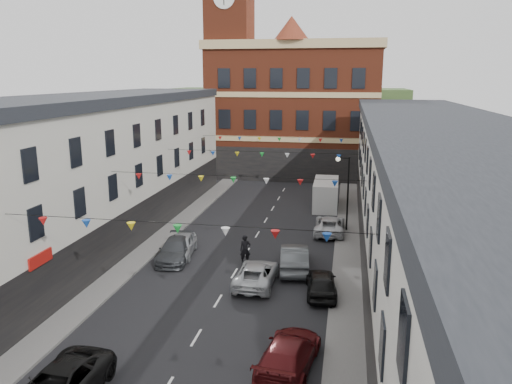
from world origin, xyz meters
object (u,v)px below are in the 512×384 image
Objects in this scene: moving_car at (256,274)px; car_left_e at (182,245)px; car_right_d at (321,283)px; white_van at (326,194)px; car_right_e at (294,257)px; car_left_d at (175,250)px; car_right_c at (289,354)px; pedestrian at (245,250)px; street_lamp at (345,183)px; car_right_f at (330,225)px.

car_left_e is at bearing -33.04° from moving_car.
white_van reaches higher than car_right_d.
car_left_e is at bearing -15.73° from car_right_e.
white_van is at bearing 52.58° from car_left_d.
car_left_e is at bearing -31.55° from car_right_d.
car_left_d is at bearing -25.72° from moving_car.
white_van reaches higher than car_left_e.
car_right_c is 0.87× the size of white_van.
pedestrian is (-4.23, 11.52, 0.25)m from car_right_c.
car_right_e is (8.03, -0.29, 0.12)m from car_left_d.
car_left_e is 10.86m from car_right_d.
street_lamp reaches higher than car_right_e.
white_van reaches higher than car_right_f.
pedestrian is at bearing 55.67° from car_right_f.
pedestrian is at bearing -126.89° from street_lamp.
car_left_d is 14.53m from car_right_c.
car_left_d is 0.96m from car_left_e.
car_right_f is (1.90, 8.01, -0.12)m from car_right_e.
pedestrian reaches higher than car_left_e.
white_van is 2.96× the size of pedestrian.
car_right_e is 0.85× the size of white_van.
white_van is at bearing -82.73° from car_right_c.
pedestrian is (-5.16, 3.86, 0.27)m from car_right_d.
street_lamp is 1.45× the size of car_right_d.
car_left_e reaches higher than car_right_f.
car_right_c is at bearing 109.58° from moving_car.
car_right_c is 7.71m from car_right_d.
car_right_e is at bearing -125.21° from moving_car.
car_left_d is 0.96× the size of car_right_f.
car_right_d is at bearing -89.14° from car_right_c.
car_left_e is at bearing -46.57° from car_right_c.
street_lamp is 13.53m from car_left_e.
car_right_e is at bearing -27.42° from pedestrian.
car_left_d is at bearing -142.64° from street_lamp.
car_right_f is at bearing -95.94° from car_right_d.
pedestrian is (-4.46, -15.64, -0.30)m from white_van.
car_right_e is at bearing -67.14° from car_right_d.
street_lamp is 9.67m from car_right_e.
street_lamp is 10.75m from pedestrian.
car_left_d is at bearing -105.32° from car_left_e.
car_left_e reaches higher than moving_car.
car_left_e is (0.14, 0.95, 0.02)m from car_left_d.
car_right_f is at bearing -85.01° from car_right_c.
pedestrian reaches higher than car_left_d.
moving_car is (-1.94, -2.70, -0.15)m from car_right_e.
white_van is at bearing 103.31° from street_lamp.
car_right_c reaches higher than moving_car.
car_right_f reaches higher than moving_car.
car_left_e is 0.85× the size of car_right_f.
car_left_e is 2.15× the size of pedestrian.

